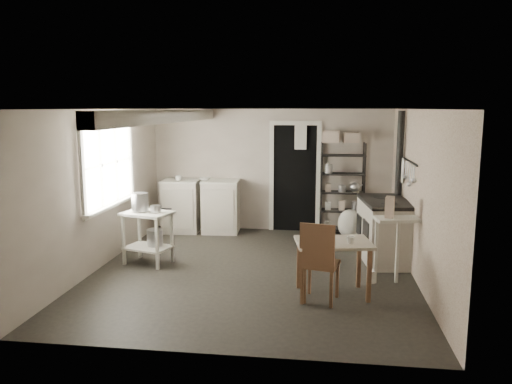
# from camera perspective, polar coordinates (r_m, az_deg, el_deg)

# --- Properties ---
(floor) EXTENTS (5.00, 5.00, 0.00)m
(floor) POSITION_cam_1_polar(r_m,az_deg,el_deg) (7.28, -0.31, -8.97)
(floor) COLOR black
(floor) RESTS_ON ground
(ceiling) EXTENTS (5.00, 5.00, 0.00)m
(ceiling) POSITION_cam_1_polar(r_m,az_deg,el_deg) (6.90, -0.33, 9.46)
(ceiling) COLOR silver
(ceiling) RESTS_ON wall_back
(wall_back) EXTENTS (4.50, 0.02, 2.30)m
(wall_back) POSITION_cam_1_polar(r_m,az_deg,el_deg) (9.45, 1.74, 2.50)
(wall_back) COLOR #B5A99B
(wall_back) RESTS_ON ground
(wall_front) EXTENTS (4.50, 0.02, 2.30)m
(wall_front) POSITION_cam_1_polar(r_m,az_deg,el_deg) (4.58, -4.59, -5.17)
(wall_front) COLOR #B5A99B
(wall_front) RESTS_ON ground
(wall_left) EXTENTS (0.02, 5.00, 2.30)m
(wall_left) POSITION_cam_1_polar(r_m,az_deg,el_deg) (7.63, -17.31, 0.37)
(wall_left) COLOR #B5A99B
(wall_left) RESTS_ON ground
(wall_right) EXTENTS (0.02, 5.00, 2.30)m
(wall_right) POSITION_cam_1_polar(r_m,az_deg,el_deg) (7.05, 18.10, -0.40)
(wall_right) COLOR #B5A99B
(wall_right) RESTS_ON ground
(window) EXTENTS (0.12, 1.76, 1.28)m
(window) POSITION_cam_1_polar(r_m,az_deg,el_deg) (7.75, -16.62, 3.15)
(window) COLOR silver
(window) RESTS_ON wall_left
(doorway) EXTENTS (0.96, 0.10, 2.08)m
(doorway) POSITION_cam_1_polar(r_m,az_deg,el_deg) (9.41, 4.45, 1.52)
(doorway) COLOR silver
(doorway) RESTS_ON ground
(ceiling_beam) EXTENTS (0.18, 5.00, 0.18)m
(ceiling_beam) POSITION_cam_1_polar(r_m,az_deg,el_deg) (7.16, -9.99, 8.52)
(ceiling_beam) COLOR silver
(ceiling_beam) RESTS_ON ceiling
(wallpaper_panel) EXTENTS (0.01, 5.00, 2.30)m
(wallpaper_panel) POSITION_cam_1_polar(r_m,az_deg,el_deg) (7.05, 18.02, -0.40)
(wallpaper_panel) COLOR beige
(wallpaper_panel) RESTS_ON wall_right
(utensil_rail) EXTENTS (0.06, 1.20, 0.44)m
(utensil_rail) POSITION_cam_1_polar(r_m,az_deg,el_deg) (7.58, 16.99, 3.37)
(utensil_rail) COLOR #BABABC
(utensil_rail) RESTS_ON wall_right
(prep_table) EXTENTS (0.80, 0.66, 0.79)m
(prep_table) POSITION_cam_1_polar(r_m,az_deg,el_deg) (7.67, -12.25, -5.09)
(prep_table) COLOR silver
(prep_table) RESTS_ON ground
(stockpot) EXTENTS (0.33, 0.33, 0.27)m
(stockpot) POSITION_cam_1_polar(r_m,az_deg,el_deg) (7.59, -13.13, -1.10)
(stockpot) COLOR #BABABC
(stockpot) RESTS_ON prep_table
(saucepan) EXTENTS (0.20, 0.20, 0.09)m
(saucepan) POSITION_cam_1_polar(r_m,az_deg,el_deg) (7.50, -11.38, -1.86)
(saucepan) COLOR #BABABC
(saucepan) RESTS_ON prep_table
(bucket) EXTENTS (0.28, 0.28, 0.26)m
(bucket) POSITION_cam_1_polar(r_m,az_deg,el_deg) (7.69, -11.48, -5.14)
(bucket) COLOR #BABABC
(bucket) RESTS_ON prep_table
(base_cabinets) EXTENTS (1.53, 0.73, 0.99)m
(base_cabinets) POSITION_cam_1_polar(r_m,az_deg,el_deg) (9.47, -6.27, -1.77)
(base_cabinets) COLOR beige
(base_cabinets) RESTS_ON ground
(mixing_bowl) EXTENTS (0.33, 0.33, 0.07)m
(mixing_bowl) POSITION_cam_1_polar(r_m,az_deg,el_deg) (9.36, -5.85, 1.17)
(mixing_bowl) COLOR white
(mixing_bowl) RESTS_ON base_cabinets
(counter_cup) EXTENTS (0.16, 0.16, 0.10)m
(counter_cup) POSITION_cam_1_polar(r_m,az_deg,el_deg) (9.33, -8.85, 1.18)
(counter_cup) COLOR white
(counter_cup) RESTS_ON base_cabinets
(shelf_rack) EXTENTS (0.81, 0.34, 1.70)m
(shelf_rack) POSITION_cam_1_polar(r_m,az_deg,el_deg) (9.25, 9.83, 0.96)
(shelf_rack) COLOR black
(shelf_rack) RESTS_ON ground
(shelf_jar) EXTENTS (0.11, 0.11, 0.20)m
(shelf_jar) POSITION_cam_1_polar(r_m,az_deg,el_deg) (9.17, 8.23, 3.60)
(shelf_jar) COLOR white
(shelf_jar) RESTS_ON shelf_rack
(storage_box_a) EXTENTS (0.31, 0.28, 0.21)m
(storage_box_a) POSITION_cam_1_polar(r_m,az_deg,el_deg) (9.11, 8.62, 7.56)
(storage_box_a) COLOR beige
(storage_box_a) RESTS_ON shelf_rack
(storage_box_b) EXTENTS (0.28, 0.26, 0.18)m
(storage_box_b) POSITION_cam_1_polar(r_m,az_deg,el_deg) (9.17, 10.87, 7.39)
(storage_box_b) COLOR beige
(storage_box_b) RESTS_ON shelf_rack
(stove) EXTENTS (0.80, 1.27, 0.94)m
(stove) POSITION_cam_1_polar(r_m,az_deg,el_deg) (7.87, 14.48, -4.50)
(stove) COLOR beige
(stove) RESTS_ON ground
(stovepipe) EXTENTS (0.11, 0.11, 1.35)m
(stovepipe) POSITION_cam_1_polar(r_m,az_deg,el_deg) (8.19, 16.11, 4.13)
(stovepipe) COLOR black
(stovepipe) RESTS_ON stove
(side_ledge) EXTENTS (0.63, 0.41, 0.89)m
(side_ledge) POSITION_cam_1_polar(r_m,az_deg,el_deg) (6.93, 15.69, -6.56)
(side_ledge) COLOR silver
(side_ledge) RESTS_ON ground
(oats_box) EXTENTS (0.15, 0.20, 0.27)m
(oats_box) POSITION_cam_1_polar(r_m,az_deg,el_deg) (6.80, 15.03, -1.82)
(oats_box) COLOR beige
(oats_box) RESTS_ON side_ledge
(work_table) EXTENTS (1.00, 0.78, 0.69)m
(work_table) POSITION_cam_1_polar(r_m,az_deg,el_deg) (6.34, 8.76, -8.30)
(work_table) COLOR beige
(work_table) RESTS_ON ground
(table_cup) EXTENTS (0.10, 0.10, 0.09)m
(table_cup) POSITION_cam_1_polar(r_m,az_deg,el_deg) (6.15, 10.76, -4.79)
(table_cup) COLOR white
(table_cup) RESTS_ON work_table
(chair) EXTENTS (0.50, 0.52, 1.00)m
(chair) POSITION_cam_1_polar(r_m,az_deg,el_deg) (6.10, 7.39, -7.96)
(chair) COLOR brown
(chair) RESTS_ON ground
(flour_sack) EXTENTS (0.50, 0.44, 0.53)m
(flour_sack) POSITION_cam_1_polar(r_m,az_deg,el_deg) (9.10, 10.68, -3.76)
(flour_sack) COLOR beige
(flour_sack) RESTS_ON ground
(floor_crock) EXTENTS (0.17, 0.17, 0.17)m
(floor_crock) POSITION_cam_1_polar(r_m,az_deg,el_deg) (6.96, 13.04, -9.44)
(floor_crock) COLOR white
(floor_crock) RESTS_ON ground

